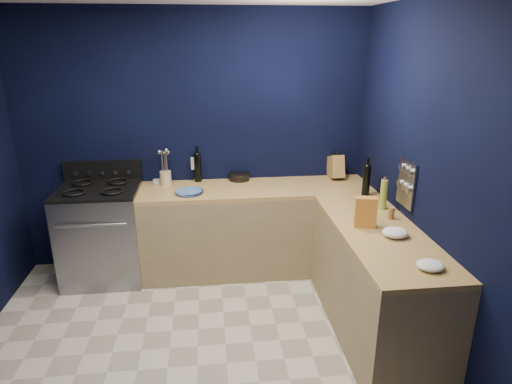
{
  "coord_description": "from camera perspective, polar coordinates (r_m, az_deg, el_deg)",
  "views": [
    {
      "loc": [
        0.14,
        -2.69,
        2.29
      ],
      "look_at": [
        0.55,
        1.0,
        1.0
      ],
      "focal_mm": 30.85,
      "sensor_mm": 36.0,
      "label": 1
    }
  ],
  "objects": [
    {
      "name": "floor",
      "position": [
        3.55,
        -7.58,
        -21.51
      ],
      "size": [
        3.5,
        3.5,
        0.02
      ],
      "primitive_type": "cube",
      "color": "beige",
      "rests_on": "ground"
    },
    {
      "name": "wall_back",
      "position": [
        4.57,
        -7.99,
        6.43
      ],
      "size": [
        3.5,
        0.02,
        2.6
      ],
      "primitive_type": "cube",
      "color": "black",
      "rests_on": "ground"
    },
    {
      "name": "wall_right",
      "position": [
        3.3,
        23.47,
        0.02
      ],
      "size": [
        0.02,
        3.5,
        2.6
      ],
      "primitive_type": "cube",
      "color": "black",
      "rests_on": "ground"
    },
    {
      "name": "cab_back",
      "position": [
        4.55,
        0.02,
        -4.97
      ],
      "size": [
        2.3,
        0.63,
        0.86
      ],
      "primitive_type": "cube",
      "color": "#947E55",
      "rests_on": "floor"
    },
    {
      "name": "top_back",
      "position": [
        4.39,
        0.02,
        0.4
      ],
      "size": [
        2.3,
        0.63,
        0.04
      ],
      "primitive_type": "cube",
      "color": "olive",
      "rests_on": "cab_back"
    },
    {
      "name": "cab_right",
      "position": [
        3.75,
        15.14,
        -11.38
      ],
      "size": [
        0.63,
        1.67,
        0.86
      ],
      "primitive_type": "cube",
      "color": "#947E55",
      "rests_on": "floor"
    },
    {
      "name": "top_right",
      "position": [
        3.54,
        15.76,
        -5.09
      ],
      "size": [
        0.63,
        1.67,
        0.04
      ],
      "primitive_type": "cube",
      "color": "olive",
      "rests_on": "cab_right"
    },
    {
      "name": "gas_range",
      "position": [
        4.63,
        -19.22,
        -5.29
      ],
      "size": [
        0.76,
        0.66,
        0.92
      ],
      "primitive_type": "cube",
      "color": "gray",
      "rests_on": "floor"
    },
    {
      "name": "oven_door",
      "position": [
        4.36,
        -20.06,
        -7.11
      ],
      "size": [
        0.59,
        0.02,
        0.42
      ],
      "primitive_type": "cube",
      "color": "black",
      "rests_on": "gas_range"
    },
    {
      "name": "cooktop",
      "position": [
        4.46,
        -19.88,
        0.28
      ],
      "size": [
        0.76,
        0.66,
        0.03
      ],
      "primitive_type": "cube",
      "color": "black",
      "rests_on": "gas_range"
    },
    {
      "name": "backguard",
      "position": [
        4.71,
        -19.24,
        2.66
      ],
      "size": [
        0.76,
        0.06,
        0.2
      ],
      "primitive_type": "cube",
      "color": "black",
      "rests_on": "gas_range"
    },
    {
      "name": "spice_panel",
      "position": [
        3.78,
        18.93,
        1.01
      ],
      "size": [
        0.02,
        0.28,
        0.38
      ],
      "primitive_type": "cube",
      "color": "gray",
      "rests_on": "wall_right"
    },
    {
      "name": "wall_outlet",
      "position": [
        4.6,
        -7.87,
        3.7
      ],
      "size": [
        0.09,
        0.02,
        0.13
      ],
      "primitive_type": "cube",
      "color": "white",
      "rests_on": "wall_back"
    },
    {
      "name": "plate_stack",
      "position": [
        4.24,
        -8.68,
        -0.0
      ],
      "size": [
        0.28,
        0.28,
        0.03
      ],
      "primitive_type": "cylinder",
      "rotation": [
        0.0,
        0.0,
        0.11
      ],
      "color": "#3E57A8",
      "rests_on": "top_back"
    },
    {
      "name": "ramekin",
      "position": [
        4.63,
        -12.72,
        1.38
      ],
      "size": [
        0.11,
        0.11,
        0.03
      ],
      "primitive_type": "cylinder",
      "rotation": [
        0.0,
        0.0,
        -0.4
      ],
      "color": "white",
      "rests_on": "top_back"
    },
    {
      "name": "utensil_crock",
      "position": [
        4.53,
        -11.63,
        1.78
      ],
      "size": [
        0.14,
        0.14,
        0.14
      ],
      "primitive_type": "cylinder",
      "rotation": [
        0.0,
        0.0,
        -0.27
      ],
      "color": "beige",
      "rests_on": "top_back"
    },
    {
      "name": "wine_bottle_back",
      "position": [
        4.56,
        -7.56,
        3.13
      ],
      "size": [
        0.08,
        0.08,
        0.29
      ],
      "primitive_type": "cylinder",
      "rotation": [
        0.0,
        0.0,
        0.08
      ],
      "color": "black",
      "rests_on": "top_back"
    },
    {
      "name": "lemon_basket",
      "position": [
        4.6,
        -2.17,
        2.06
      ],
      "size": [
        0.21,
        0.21,
        0.08
      ],
      "primitive_type": "cylinder",
      "rotation": [
        0.0,
        0.0,
        -0.0
      ],
      "color": "black",
      "rests_on": "top_back"
    },
    {
      "name": "knife_block",
      "position": [
        4.72,
        10.27,
        3.2
      ],
      "size": [
        0.14,
        0.28,
        0.29
      ],
      "primitive_type": "cube",
      "rotation": [
        -0.31,
        0.0,
        0.03
      ],
      "color": "olive",
      "rests_on": "top_back"
    },
    {
      "name": "wine_bottle_right",
      "position": [
        4.23,
        14.11,
        1.4
      ],
      "size": [
        0.08,
        0.08,
        0.29
      ],
      "primitive_type": "cylinder",
      "rotation": [
        0.0,
        0.0,
        -0.07
      ],
      "color": "black",
      "rests_on": "top_right"
    },
    {
      "name": "oil_bottle",
      "position": [
        3.93,
        16.21,
        -0.31
      ],
      "size": [
        0.07,
        0.07,
        0.26
      ],
      "primitive_type": "cylinder",
      "rotation": [
        0.0,
        0.0,
        -0.27
      ],
      "color": "olive",
      "rests_on": "top_right"
    },
    {
      "name": "spice_jar_near",
      "position": [
        3.66,
        13.8,
        -2.94
      ],
      "size": [
        0.05,
        0.05,
        0.1
      ],
      "primitive_type": "cylinder",
      "rotation": [
        0.0,
        0.0,
        -0.21
      ],
      "color": "olive",
      "rests_on": "top_right"
    },
    {
      "name": "spice_jar_far",
      "position": [
        3.77,
        17.14,
        -2.63
      ],
      "size": [
        0.07,
        0.07,
        0.1
      ],
      "primitive_type": "cylinder",
      "rotation": [
        0.0,
        0.0,
        -0.43
      ],
      "color": "olive",
      "rests_on": "top_right"
    },
    {
      "name": "crouton_bag",
      "position": [
        3.53,
        14.02,
        -2.55
      ],
      "size": [
        0.18,
        0.11,
        0.24
      ],
      "primitive_type": "cube",
      "rotation": [
        0.0,
        0.0,
        -0.24
      ],
      "color": "#C5382F",
      "rests_on": "top_right"
    },
    {
      "name": "towel_front",
      "position": [
        3.44,
        17.62,
        -5.04
      ],
      "size": [
        0.21,
        0.19,
        0.07
      ],
      "primitive_type": "ellipsoid",
      "rotation": [
        0.0,
        0.0,
        0.12
      ],
      "color": "white",
      "rests_on": "top_right"
    },
    {
      "name": "towel_end",
      "position": [
        3.06,
        21.67,
        -8.82
      ],
      "size": [
        0.21,
        0.2,
        0.05
      ],
      "primitive_type": "ellipsoid",
      "rotation": [
        0.0,
        0.0,
        -0.27
      ],
      "color": "white",
      "rests_on": "top_right"
    }
  ]
}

